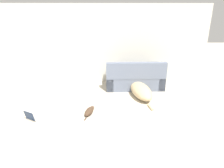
% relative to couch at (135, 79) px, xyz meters
% --- Properties ---
extents(ground_plane, '(20.00, 20.00, 0.00)m').
position_rel_couch_xyz_m(ground_plane, '(-1.11, -3.00, -0.27)').
color(ground_plane, '#BCB29E').
extents(wall_back, '(6.69, 0.06, 2.42)m').
position_rel_couch_xyz_m(wall_back, '(-1.11, 0.58, 0.93)').
color(wall_back, beige).
rests_on(wall_back, ground_plane).
extents(couch, '(1.76, 0.89, 0.88)m').
position_rel_couch_xyz_m(couch, '(0.00, 0.00, 0.00)').
color(couch, slate).
rests_on(couch, ground_plane).
extents(dog, '(0.74, 1.63, 0.35)m').
position_rel_couch_xyz_m(dog, '(0.11, -0.59, -0.10)').
color(dog, tan).
rests_on(dog, ground_plane).
extents(cat, '(0.26, 0.59, 0.14)m').
position_rel_couch_xyz_m(cat, '(-1.20, -1.63, -0.21)').
color(cat, '#473323').
rests_on(cat, ground_plane).
extents(laptop_open, '(0.41, 0.42, 0.26)m').
position_rel_couch_xyz_m(laptop_open, '(-2.52, -2.04, -0.19)').
color(laptop_open, '#B7B7BC').
rests_on(laptop_open, ground_plane).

